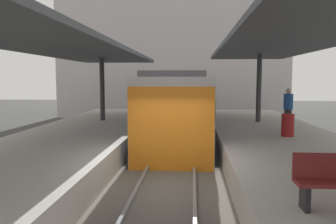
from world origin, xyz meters
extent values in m
plane|color=#383835|center=(0.00, 0.00, 0.00)|extent=(80.00, 80.00, 0.00)
cube|color=#ADA8A0|center=(-3.80, 0.00, 0.50)|extent=(4.40, 28.00, 1.00)
cube|color=#ADA8A0|center=(3.80, 0.00, 0.50)|extent=(4.40, 28.00, 1.00)
cube|color=#59544C|center=(0.00, 0.00, 0.10)|extent=(3.20, 28.00, 0.20)
cube|color=slate|center=(-0.72, 0.00, 0.27)|extent=(0.08, 28.00, 0.14)
cube|color=slate|center=(0.72, 0.00, 0.27)|extent=(0.08, 28.00, 0.14)
cube|color=#ADADB2|center=(0.00, 7.32, 1.65)|extent=(2.70, 11.48, 2.90)
cube|color=orange|center=(0.00, 1.55, 1.50)|extent=(2.65, 0.08, 2.60)
cube|color=black|center=(-1.37, 7.32, 2.00)|extent=(0.04, 10.56, 0.76)
cube|color=black|center=(1.37, 7.32, 2.00)|extent=(0.04, 10.56, 0.76)
cube|color=#515156|center=(0.00, 7.32, 3.20)|extent=(2.16, 10.91, 0.20)
cylinder|color=#333335|center=(-3.80, 7.70, 2.52)|extent=(0.24, 0.24, 3.04)
cube|color=#3D4247|center=(-3.80, 1.40, 4.12)|extent=(4.18, 21.00, 0.16)
cylinder|color=#333335|center=(3.80, 7.70, 2.61)|extent=(0.24, 0.24, 3.22)
cube|color=#3D4247|center=(3.80, 1.40, 4.30)|extent=(4.18, 21.00, 0.16)
cube|color=black|center=(2.40, -3.40, 1.20)|extent=(0.08, 0.32, 0.40)
cylinder|color=maroon|center=(4.04, 3.52, 1.40)|extent=(0.44, 0.44, 0.80)
cylinder|color=#232328|center=(4.43, 4.94, 1.42)|extent=(0.28, 0.28, 0.85)
cylinder|color=navy|center=(4.43, 4.94, 2.15)|extent=(0.36, 0.36, 0.61)
sphere|color=beige|center=(4.43, 4.94, 2.57)|extent=(0.22, 0.22, 0.22)
cube|color=#B7B2B7|center=(-1.01, 20.00, 5.50)|extent=(18.00, 6.00, 11.00)
camera|label=1|loc=(0.66, -8.58, 3.02)|focal=35.90mm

